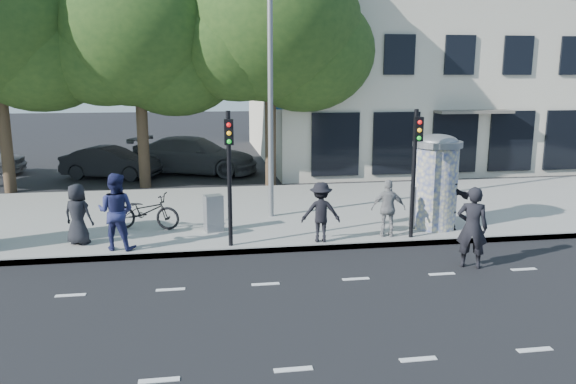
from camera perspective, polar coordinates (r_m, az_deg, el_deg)
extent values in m
plane|color=black|center=(10.91, -1.41, -11.98)|extent=(120.00, 120.00, 0.00)
cube|color=gray|center=(17.97, -4.57, -2.15)|extent=(40.00, 8.00, 0.15)
cube|color=slate|center=(14.19, -3.32, -5.96)|extent=(40.00, 0.10, 0.16)
cube|color=silver|center=(8.96, 0.54, -17.59)|extent=(32.00, 0.12, 0.01)
cube|color=silver|center=(12.19, -2.29, -9.34)|extent=(32.00, 0.12, 0.01)
cylinder|color=beige|center=(16.28, 14.74, 0.44)|extent=(1.20, 1.20, 2.30)
cylinder|color=slate|center=(16.09, 14.97, 4.74)|extent=(1.36, 1.36, 0.16)
ellipsoid|color=slate|center=(16.08, 14.98, 5.02)|extent=(1.10, 1.10, 0.38)
cylinder|color=black|center=(14.00, -5.97, 1.25)|extent=(0.11, 0.11, 3.40)
cube|color=black|center=(13.65, -6.04, 6.07)|extent=(0.22, 0.14, 0.62)
cylinder|color=black|center=(15.02, 12.64, 1.75)|extent=(0.11, 0.11, 3.40)
cube|color=black|center=(14.70, 13.11, 6.24)|extent=(0.22, 0.14, 0.62)
cylinder|color=slate|center=(16.73, -1.81, 10.95)|extent=(0.16, 0.16, 8.00)
cylinder|color=#38281C|center=(23.61, -26.83, 5.60)|extent=(0.44, 0.44, 4.73)
cylinder|color=#38281C|center=(22.81, -14.55, 5.92)|extent=(0.44, 0.44, 4.41)
ellipsoid|color=#1F3C15|center=(22.77, -15.07, 15.65)|extent=(6.80, 6.80, 5.78)
cylinder|color=#38281C|center=(22.47, -1.79, 6.44)|extent=(0.44, 0.44, 4.59)
ellipsoid|color=#1F3C15|center=(22.45, -1.86, 16.73)|extent=(7.00, 7.00, 5.95)
cube|color=beige|center=(32.76, 15.47, 14.21)|extent=(20.00, 15.00, 12.00)
cube|color=black|center=(26.15, 21.73, 4.84)|extent=(18.00, 0.10, 2.60)
cube|color=#59544C|center=(24.77, 18.35, 7.75)|extent=(3.20, 0.90, 0.12)
cube|color=#194C8C|center=(22.70, 0.68, 8.79)|extent=(1.60, 0.06, 0.30)
imported|color=black|center=(15.21, -20.58, -2.13)|extent=(0.90, 0.77, 1.57)
imported|color=navy|center=(14.44, -17.07, -1.90)|extent=(1.10, 0.96, 1.91)
imported|color=black|center=(14.50, 3.35, -2.05)|extent=(1.08, 0.71, 1.56)
imported|color=gray|center=(15.15, 10.15, -1.65)|extent=(0.99, 0.69, 1.55)
imported|color=black|center=(16.20, 15.88, -0.73)|extent=(1.63, 0.69, 1.72)
imported|color=black|center=(13.62, 18.20, -3.44)|extent=(0.83, 0.72, 1.91)
imported|color=black|center=(16.19, -14.27, -1.92)|extent=(1.15, 2.04, 1.01)
cube|color=gray|center=(15.61, -7.57, -2.16)|extent=(0.56, 0.47, 1.02)
cube|color=#5D5E61|center=(16.33, 13.39, -1.43)|extent=(0.61, 0.47, 1.20)
imported|color=black|center=(25.45, -17.55, 2.87)|extent=(2.69, 4.40, 1.37)
imported|color=#47494D|center=(25.83, -9.47, 3.70)|extent=(4.20, 6.14, 1.65)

